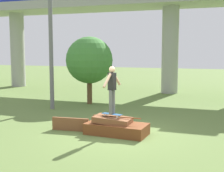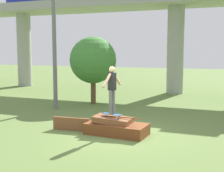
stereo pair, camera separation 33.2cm
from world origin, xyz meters
name	(u,v)px [view 1 (the left image)]	position (x,y,z in m)	size (l,w,h in m)	color
ground_plane	(117,134)	(0.00, 0.00, 0.00)	(80.00, 80.00, 0.00)	olive
scrap_pile	(116,127)	(-0.03, 0.00, 0.25)	(2.15, 1.16, 0.63)	brown
scrap_plank_loose	(70,124)	(-1.72, -0.10, 0.23)	(1.37, 0.21, 0.47)	brown
skateboard	(112,114)	(-0.14, -0.07, 0.70)	(0.76, 0.35, 0.09)	#23517F
skater	(112,87)	(-0.14, -0.07, 1.65)	(0.31, 1.08, 1.62)	slate
highway_overpass	(171,10)	(0.00, 11.06, 5.49)	(44.00, 3.60, 6.37)	#9E9E99
utility_pole	(51,32)	(-4.49, 3.35, 3.76)	(1.30, 0.20, 7.28)	slate
tree_behind_left	(89,60)	(-3.35, 5.33, 2.34)	(2.49, 2.49, 3.60)	brown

